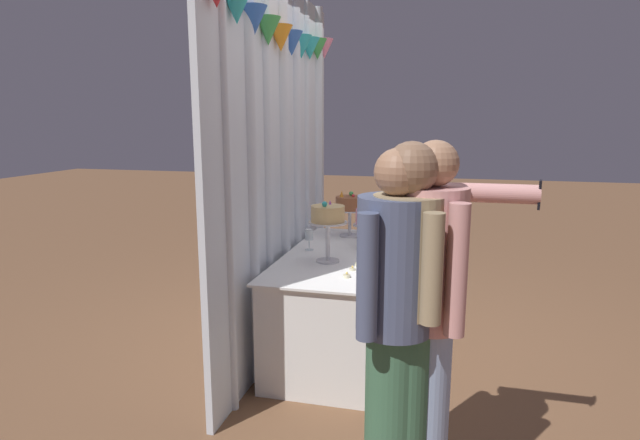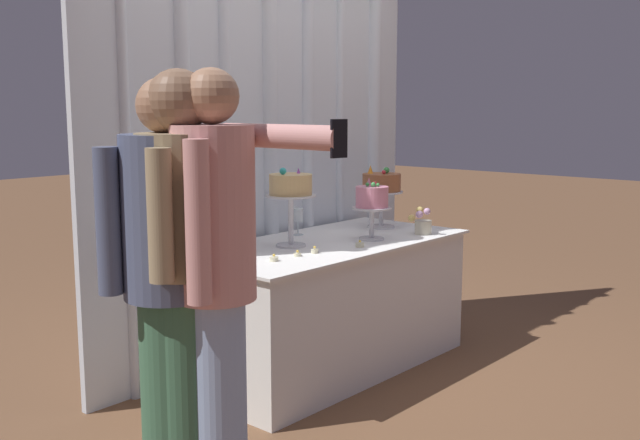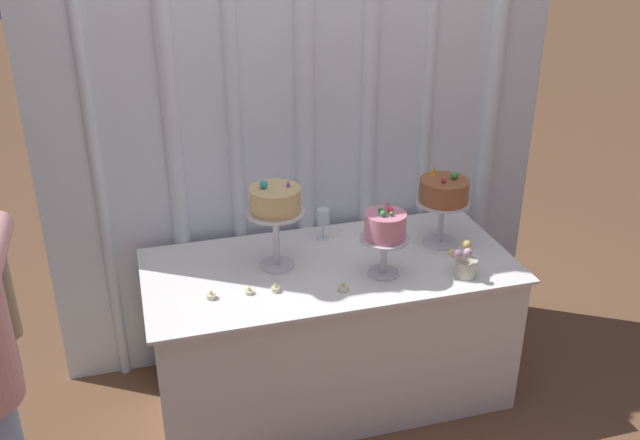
{
  "view_description": "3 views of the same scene",
  "coord_description": "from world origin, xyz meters",
  "px_view_note": "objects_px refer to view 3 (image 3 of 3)",
  "views": [
    {
      "loc": [
        -3.61,
        -0.64,
        1.68
      ],
      "look_at": [
        -0.14,
        0.23,
        0.99
      ],
      "focal_mm": 29.36,
      "sensor_mm": 36.0,
      "label": 1
    },
    {
      "loc": [
        -3.09,
        -2.54,
        1.48
      ],
      "look_at": [
        -0.11,
        0.06,
        0.87
      ],
      "focal_mm": 41.75,
      "sensor_mm": 36.0,
      "label": 2
    },
    {
      "loc": [
        -0.83,
        -2.64,
        2.32
      ],
      "look_at": [
        -0.02,
        0.19,
        0.92
      ],
      "focal_mm": 39.82,
      "sensor_mm": 36.0,
      "label": 3
    }
  ],
  "objects_px": {
    "cake_display_center": "(385,230)",
    "tealight_near_right": "(276,289)",
    "tealight_near_left": "(249,292)",
    "wine_glass": "(323,218)",
    "tealight_far_right": "(343,288)",
    "cake_display_leftmost": "(275,205)",
    "cake_table": "(330,330)",
    "flower_vase": "(465,263)",
    "tealight_far_left": "(211,296)",
    "cake_display_rightmost": "(443,194)"
  },
  "relations": [
    {
      "from": "cake_table",
      "to": "tealight_near_right",
      "type": "bearing_deg",
      "value": -150.84
    },
    {
      "from": "cake_display_leftmost",
      "to": "tealight_far_left",
      "type": "xyz_separation_m",
      "value": [
        -0.33,
        -0.2,
        -0.3
      ]
    },
    {
      "from": "cake_display_leftmost",
      "to": "tealight_far_right",
      "type": "relative_size",
      "value": 8.86
    },
    {
      "from": "cake_table",
      "to": "tealight_far_left",
      "type": "bearing_deg",
      "value": -165.78
    },
    {
      "from": "cake_display_rightmost",
      "to": "tealight_near_left",
      "type": "xyz_separation_m",
      "value": [
        -0.98,
        -0.21,
        -0.25
      ]
    },
    {
      "from": "tealight_near_right",
      "to": "wine_glass",
      "type": "bearing_deg",
      "value": 51.72
    },
    {
      "from": "tealight_near_left",
      "to": "tealight_near_right",
      "type": "xyz_separation_m",
      "value": [
        0.11,
        -0.01,
        0.0
      ]
    },
    {
      "from": "cake_display_center",
      "to": "tealight_near_right",
      "type": "relative_size",
      "value": 8.96
    },
    {
      "from": "wine_glass",
      "to": "tealight_near_left",
      "type": "distance_m",
      "value": 0.62
    },
    {
      "from": "cake_display_leftmost",
      "to": "tealight_near_right",
      "type": "distance_m",
      "value": 0.37
    },
    {
      "from": "cake_table",
      "to": "tealight_far_right",
      "type": "distance_m",
      "value": 0.44
    },
    {
      "from": "cake_table",
      "to": "cake_display_rightmost",
      "type": "relative_size",
      "value": 4.44
    },
    {
      "from": "cake_table",
      "to": "tealight_near_right",
      "type": "height_order",
      "value": "tealight_near_right"
    },
    {
      "from": "cake_table",
      "to": "cake_display_leftmost",
      "type": "bearing_deg",
      "value": 167.23
    },
    {
      "from": "tealight_near_right",
      "to": "cake_display_center",
      "type": "bearing_deg",
      "value": 1.76
    },
    {
      "from": "cake_display_center",
      "to": "cake_display_leftmost",
      "type": "bearing_deg",
      "value": 155.44
    },
    {
      "from": "flower_vase",
      "to": "tealight_far_left",
      "type": "xyz_separation_m",
      "value": [
        -1.12,
        0.12,
        -0.05
      ]
    },
    {
      "from": "wine_glass",
      "to": "tealight_far_right",
      "type": "distance_m",
      "value": 0.51
    },
    {
      "from": "cake_display_center",
      "to": "wine_glass",
      "type": "bearing_deg",
      "value": 111.65
    },
    {
      "from": "cake_display_center",
      "to": "tealight_far_left",
      "type": "distance_m",
      "value": 0.8
    },
    {
      "from": "flower_vase",
      "to": "tealight_far_left",
      "type": "relative_size",
      "value": 3.67
    },
    {
      "from": "cake_display_center",
      "to": "tealight_near_left",
      "type": "bearing_deg",
      "value": -179.94
    },
    {
      "from": "cake_table",
      "to": "wine_glass",
      "type": "relative_size",
      "value": 10.8
    },
    {
      "from": "wine_glass",
      "to": "tealight_near_right",
      "type": "relative_size",
      "value": 4.09
    },
    {
      "from": "wine_glass",
      "to": "tealight_far_right",
      "type": "relative_size",
      "value": 3.29
    },
    {
      "from": "cake_table",
      "to": "flower_vase",
      "type": "xyz_separation_m",
      "value": [
        0.55,
        -0.26,
        0.43
      ]
    },
    {
      "from": "cake_display_leftmost",
      "to": "flower_vase",
      "type": "xyz_separation_m",
      "value": [
        0.79,
        -0.32,
        -0.24
      ]
    },
    {
      "from": "flower_vase",
      "to": "wine_glass",
      "type": "bearing_deg",
      "value": 133.96
    },
    {
      "from": "tealight_near_left",
      "to": "cake_display_leftmost",
      "type": "bearing_deg",
      "value": 50.47
    },
    {
      "from": "cake_display_center",
      "to": "tealight_far_left",
      "type": "height_order",
      "value": "cake_display_center"
    },
    {
      "from": "cake_table",
      "to": "cake_display_center",
      "type": "xyz_separation_m",
      "value": [
        0.21,
        -0.15,
        0.59
      ]
    },
    {
      "from": "cake_display_center",
      "to": "tealight_far_right",
      "type": "height_order",
      "value": "cake_display_center"
    },
    {
      "from": "tealight_near_right",
      "to": "tealight_far_right",
      "type": "relative_size",
      "value": 0.81
    },
    {
      "from": "cake_display_rightmost",
      "to": "tealight_far_left",
      "type": "bearing_deg",
      "value": -169.94
    },
    {
      "from": "flower_vase",
      "to": "tealight_far_left",
      "type": "height_order",
      "value": "flower_vase"
    },
    {
      "from": "cake_table",
      "to": "tealight_far_left",
      "type": "distance_m",
      "value": 0.7
    },
    {
      "from": "cake_display_rightmost",
      "to": "cake_display_leftmost",
      "type": "bearing_deg",
      "value": -179.66
    },
    {
      "from": "cake_display_leftmost",
      "to": "cake_display_center",
      "type": "bearing_deg",
      "value": -24.56
    },
    {
      "from": "cake_display_leftmost",
      "to": "tealight_far_left",
      "type": "bearing_deg",
      "value": -149.01
    },
    {
      "from": "tealight_far_right",
      "to": "wine_glass",
      "type": "bearing_deg",
      "value": 83.89
    },
    {
      "from": "tealight_far_left",
      "to": "tealight_far_right",
      "type": "xyz_separation_m",
      "value": [
        0.56,
        -0.09,
        0.0
      ]
    },
    {
      "from": "tealight_far_left",
      "to": "cake_display_leftmost",
      "type": "bearing_deg",
      "value": 30.99
    },
    {
      "from": "flower_vase",
      "to": "tealight_near_left",
      "type": "height_order",
      "value": "flower_vase"
    },
    {
      "from": "cake_display_leftmost",
      "to": "cake_display_rightmost",
      "type": "distance_m",
      "value": 0.82
    },
    {
      "from": "cake_display_center",
      "to": "wine_glass",
      "type": "xyz_separation_m",
      "value": [
        -0.16,
        0.41,
        -0.11
      ]
    },
    {
      "from": "cake_display_leftmost",
      "to": "cake_display_center",
      "type": "height_order",
      "value": "cake_display_leftmost"
    },
    {
      "from": "cake_display_rightmost",
      "to": "tealight_far_left",
      "type": "distance_m",
      "value": 1.19
    },
    {
      "from": "cake_table",
      "to": "tealight_near_left",
      "type": "relative_size",
      "value": 43.58
    },
    {
      "from": "cake_display_leftmost",
      "to": "cake_display_center",
      "type": "relative_size",
      "value": 1.23
    },
    {
      "from": "tealight_far_left",
      "to": "tealight_near_left",
      "type": "distance_m",
      "value": 0.16
    }
  ]
}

